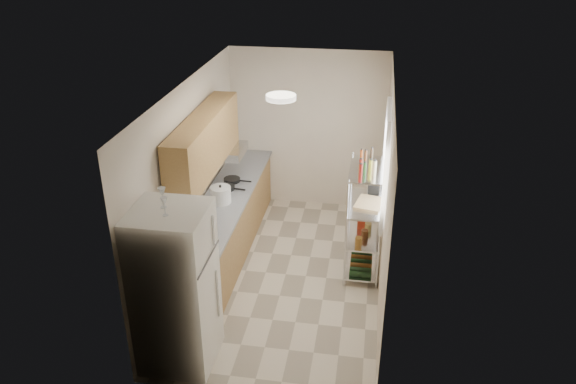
% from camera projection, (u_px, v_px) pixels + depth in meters
% --- Properties ---
extents(room, '(2.52, 4.42, 2.62)m').
position_uv_depth(room, '(286.00, 188.00, 7.07)').
color(room, beige).
rests_on(room, ground).
extents(counter_run, '(0.63, 3.51, 0.90)m').
position_uv_depth(counter_run, '(227.00, 224.00, 7.96)').
color(counter_run, '#A27F45').
rests_on(counter_run, ground).
extents(upper_cabinets, '(0.33, 2.20, 0.72)m').
position_uv_depth(upper_cabinets, '(204.00, 143.00, 7.08)').
color(upper_cabinets, '#A27F45').
rests_on(upper_cabinets, room).
extents(range_hood, '(0.50, 0.60, 0.12)m').
position_uv_depth(range_hood, '(226.00, 151.00, 7.97)').
color(range_hood, '#B7BABC').
rests_on(range_hood, room).
extents(window, '(0.06, 1.00, 1.46)m').
position_uv_depth(window, '(385.00, 165.00, 7.10)').
color(window, white).
rests_on(window, room).
extents(bakers_rack, '(0.45, 0.90, 1.73)m').
position_uv_depth(bakers_rack, '(366.00, 197.00, 7.27)').
color(bakers_rack, silver).
rests_on(bakers_rack, ground).
extents(ceiling_dome, '(0.34, 0.34, 0.05)m').
position_uv_depth(ceiling_dome, '(281.00, 97.00, 6.25)').
color(ceiling_dome, white).
rests_on(ceiling_dome, room).
extents(refrigerator, '(0.75, 0.75, 1.82)m').
position_uv_depth(refrigerator, '(176.00, 288.00, 5.81)').
color(refrigerator, white).
rests_on(refrigerator, ground).
extents(wine_glass_a, '(0.07, 0.07, 0.19)m').
position_uv_depth(wine_glass_a, '(165.00, 207.00, 5.29)').
color(wine_glass_a, silver).
rests_on(wine_glass_a, refrigerator).
extents(wine_glass_b, '(0.08, 0.08, 0.21)m').
position_uv_depth(wine_glass_b, '(163.00, 198.00, 5.43)').
color(wine_glass_b, silver).
rests_on(wine_glass_b, refrigerator).
extents(rice_cooker, '(0.28, 0.28, 0.23)m').
position_uv_depth(rice_cooker, '(221.00, 195.00, 7.55)').
color(rice_cooker, white).
rests_on(rice_cooker, counter_run).
extents(frying_pan_large, '(0.29, 0.29, 0.04)m').
position_uv_depth(frying_pan_large, '(226.00, 188.00, 7.96)').
color(frying_pan_large, black).
rests_on(frying_pan_large, counter_run).
extents(frying_pan_small, '(0.26, 0.26, 0.05)m').
position_uv_depth(frying_pan_small, '(232.00, 180.00, 8.20)').
color(frying_pan_small, black).
rests_on(frying_pan_small, counter_run).
extents(cutting_board, '(0.41, 0.49, 0.03)m').
position_uv_depth(cutting_board, '(369.00, 203.00, 7.30)').
color(cutting_board, tan).
rests_on(cutting_board, bakers_rack).
extents(espresso_machine, '(0.15, 0.23, 0.26)m').
position_uv_depth(espresso_machine, '(374.00, 185.00, 7.54)').
color(espresso_machine, black).
rests_on(espresso_machine, bakers_rack).
extents(storage_bag, '(0.11, 0.15, 0.17)m').
position_uv_depth(storage_bag, '(362.00, 221.00, 7.65)').
color(storage_bag, '#AC2D15').
rests_on(storage_bag, bakers_rack).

